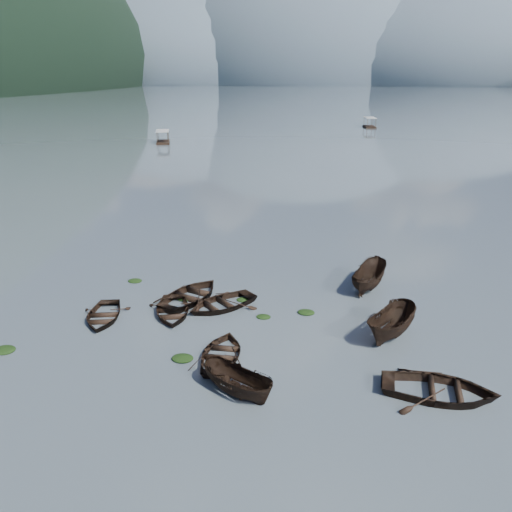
% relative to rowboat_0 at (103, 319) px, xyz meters
% --- Properties ---
extents(ground_plane, '(2400.00, 2400.00, 0.00)m').
position_rel_rowboat_0_xyz_m(ground_plane, '(7.96, -5.34, 0.00)').
color(ground_plane, '#4C575F').
extents(haze_mtn_a, '(520.00, 520.00, 280.00)m').
position_rel_rowboat_0_xyz_m(haze_mtn_a, '(-252.04, 894.66, 0.00)').
color(haze_mtn_a, '#475666').
rests_on(haze_mtn_a, ground).
extents(haze_mtn_b, '(520.00, 520.00, 340.00)m').
position_rel_rowboat_0_xyz_m(haze_mtn_b, '(-52.04, 894.66, 0.00)').
color(haze_mtn_b, '#475666').
rests_on(haze_mtn_b, ground).
extents(haze_mtn_c, '(520.00, 520.00, 260.00)m').
position_rel_rowboat_0_xyz_m(haze_mtn_c, '(147.96, 894.66, 0.00)').
color(haze_mtn_c, '#475666').
rests_on(haze_mtn_c, ground).
extents(rowboat_0, '(3.73, 4.57, 0.83)m').
position_rel_rowboat_0_xyz_m(rowboat_0, '(0.00, 0.00, 0.00)').
color(rowboat_0, black).
rests_on(rowboat_0, ground).
extents(rowboat_1, '(5.14, 5.95, 1.04)m').
position_rel_rowboat_0_xyz_m(rowboat_1, '(4.33, 3.45, 0.00)').
color(rowboat_1, black).
rests_on(rowboat_1, ground).
extents(rowboat_2, '(4.10, 3.29, 1.51)m').
position_rel_rowboat_0_xyz_m(rowboat_2, '(9.23, -5.86, 0.00)').
color(rowboat_2, black).
rests_on(rowboat_2, ground).
extents(rowboat_3, '(3.00, 4.16, 0.85)m').
position_rel_rowboat_0_xyz_m(rowboat_3, '(7.84, -3.01, 0.00)').
color(rowboat_3, black).
rests_on(rowboat_3, ground).
extents(rowboat_4, '(5.35, 4.02, 1.05)m').
position_rel_rowboat_0_xyz_m(rowboat_4, '(18.07, -4.57, 0.00)').
color(rowboat_4, black).
rests_on(rowboat_4, ground).
extents(rowboat_5, '(3.75, 4.95, 1.81)m').
position_rel_rowboat_0_xyz_m(rowboat_5, '(16.43, 0.64, 0.00)').
color(rowboat_5, black).
rests_on(rowboat_5, ground).
extents(rowboat_6, '(4.18, 4.97, 0.88)m').
position_rel_rowboat_0_xyz_m(rowboat_6, '(3.80, 1.27, 0.00)').
color(rowboat_6, black).
rests_on(rowboat_6, ground).
extents(rowboat_7, '(5.48, 5.53, 0.94)m').
position_rel_rowboat_0_xyz_m(rowboat_7, '(6.48, 2.66, 0.00)').
color(rowboat_7, black).
rests_on(rowboat_7, ground).
extents(rowboat_8, '(3.14, 4.95, 1.79)m').
position_rel_rowboat_0_xyz_m(rowboat_8, '(15.47, 7.19, 0.00)').
color(rowboat_8, black).
rests_on(rowboat_8, ground).
extents(weed_clump_0, '(1.18, 0.97, 0.26)m').
position_rel_rowboat_0_xyz_m(weed_clump_0, '(-3.42, -4.25, 0.00)').
color(weed_clump_0, black).
rests_on(weed_clump_0, ground).
extents(weed_clump_1, '(0.87, 0.69, 0.19)m').
position_rel_rowboat_0_xyz_m(weed_clump_1, '(9.22, 1.72, 0.00)').
color(weed_clump_1, black).
rests_on(weed_clump_1, ground).
extents(weed_clump_2, '(1.11, 0.89, 0.24)m').
position_rel_rowboat_0_xyz_m(weed_clump_2, '(5.90, -3.50, 0.00)').
color(weed_clump_2, black).
rests_on(weed_clump_2, ground).
extents(weed_clump_3, '(0.84, 0.71, 0.19)m').
position_rel_rowboat_0_xyz_m(weed_clump_3, '(7.59, 3.84, 0.00)').
color(weed_clump_3, black).
rests_on(weed_clump_3, ground).
extents(weed_clump_4, '(1.06, 0.84, 0.22)m').
position_rel_rowboat_0_xyz_m(weed_clump_4, '(17.18, 3.12, 0.00)').
color(weed_clump_4, black).
rests_on(weed_clump_4, ground).
extents(weed_clump_5, '(0.99, 0.80, 0.21)m').
position_rel_rowboat_0_xyz_m(weed_clump_5, '(-0.36, 5.64, 0.00)').
color(weed_clump_5, black).
rests_on(weed_clump_5, ground).
extents(weed_clump_6, '(1.00, 0.84, 0.21)m').
position_rel_rowboat_0_xyz_m(weed_clump_6, '(3.91, 3.39, 0.00)').
color(weed_clump_6, black).
rests_on(weed_clump_6, ground).
extents(weed_clump_7, '(1.03, 0.82, 0.22)m').
position_rel_rowboat_0_xyz_m(weed_clump_7, '(11.66, 2.69, 0.00)').
color(weed_clump_7, black).
rests_on(weed_clump_7, ground).
extents(pontoon_left, '(4.51, 6.94, 2.46)m').
position_rel_rowboat_0_xyz_m(pontoon_left, '(-23.55, 77.45, 0.00)').
color(pontoon_left, black).
rests_on(pontoon_left, ground).
extents(pontoon_centre, '(3.51, 6.88, 2.53)m').
position_rel_rowboat_0_xyz_m(pontoon_centre, '(20.75, 118.33, 0.00)').
color(pontoon_centre, black).
rests_on(pontoon_centre, ground).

